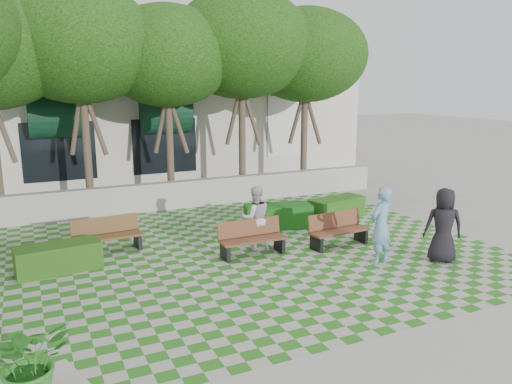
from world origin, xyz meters
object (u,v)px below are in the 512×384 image
bench_west (107,236)px  hedge_east (337,208)px  hedge_midright (278,216)px  bench_east (338,230)px  hedge_west (59,258)px  bench_mid (252,239)px  person_white (255,218)px  person_dark (443,225)px  person_blue (381,225)px

bench_west → hedge_east: bearing=-1.9°
hedge_east → hedge_midright: bearing=-176.4°
bench_east → hedge_east: 2.72m
bench_west → hedge_west: (-1.19, -0.86, -0.10)m
bench_east → bench_mid: (-2.29, 0.29, 0.00)m
bench_east → bench_west: 5.77m
hedge_west → person_white: 4.65m
person_dark → bench_west: bearing=1.5°
bench_mid → hedge_midright: 2.50m
person_white → person_dark: bearing=151.8°
hedge_west → person_dark: person_dark is taller
hedge_midright → person_dark: size_ratio=1.09×
hedge_west → bench_east: bearing=-9.8°
hedge_midright → hedge_west: hedge_midright is taller
bench_mid → person_blue: person_blue is taller
hedge_east → hedge_west: hedge_east is taller
bench_west → hedge_east: bench_west is taller
bench_west → hedge_west: bench_west is taller
person_blue → person_dark: 1.46m
person_dark → hedge_east: bearing=-58.3°
bench_west → person_white: person_white is taller
person_white → hedge_midright: bearing=-125.1°
hedge_east → person_dark: person_dark is taller
hedge_east → hedge_west: (-8.11, -1.13, -0.01)m
hedge_east → person_dark: size_ratio=1.03×
bench_east → hedge_west: (-6.61, 1.14, -0.10)m
person_dark → person_white: 4.45m
person_blue → person_white: person_blue is taller
bench_west → hedge_midright: (4.81, 0.13, -0.08)m
hedge_east → hedge_midright: size_ratio=0.95×
person_blue → person_white: size_ratio=1.12×
bench_mid → person_white: 0.63m
hedge_east → hedge_west: bearing=-172.1°
hedge_east → hedge_midright: 2.11m
hedge_midright → hedge_west: bearing=-170.6°
bench_mid → bench_west: size_ratio=0.97×
person_dark → person_white: person_dark is taller
bench_mid → hedge_west: bench_mid is taller
person_blue → hedge_east: bearing=-128.5°
bench_east → person_white: size_ratio=1.03×
bench_mid → person_white: person_white is taller
hedge_west → person_blue: bearing=-21.0°
bench_west → person_dark: size_ratio=0.96×
hedge_east → bench_east: bearing=-123.6°
hedge_midright → person_dark: bearing=-62.9°
bench_east → hedge_midright: bench_east is taller
hedge_midright → person_blue: (0.77, -3.59, 0.56)m
hedge_east → person_white: bearing=-155.9°
bench_east → bench_west: bench_west is taller
bench_west → hedge_west: 1.47m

